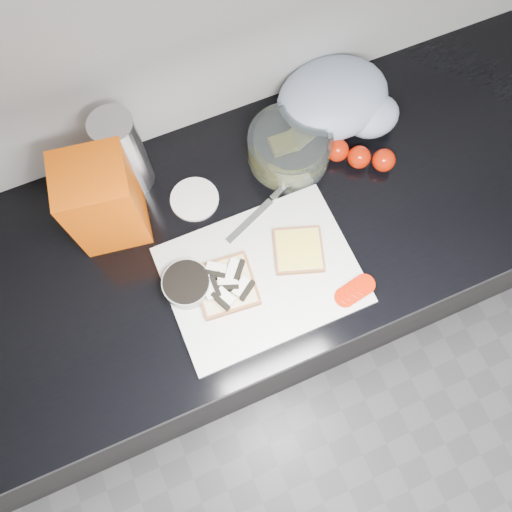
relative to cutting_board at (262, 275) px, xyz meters
The scene contains 14 objects.
base_cabinet 0.50m from the cutting_board, 52.80° to the left, with size 3.50×0.60×0.86m, color black.
countertop 0.15m from the cutting_board, 52.80° to the left, with size 3.50×0.64×0.04m, color black.
cutting_board is the anchor object (origin of this frame).
bread_left 0.08m from the cutting_board, behind, with size 0.14×0.14×0.04m.
bread_right 0.10m from the cutting_board, ahead, with size 0.14×0.14×0.02m.
tomato_slices 0.20m from the cutting_board, 34.69° to the right, with size 0.10×0.06×0.02m.
knife 0.17m from the cutting_board, 61.58° to the left, with size 0.19×0.09×0.01m.
seed_tub 0.16m from the cutting_board, 167.19° to the left, with size 0.10×0.10×0.05m.
tub_lid 0.24m from the cutting_board, 106.42° to the left, with size 0.11×0.11×0.01m, color white.
glass_bowl 0.30m from the cutting_board, 54.56° to the left, with size 0.19×0.19×0.08m.
bread_bag 0.36m from the cutting_board, 135.67° to the left, with size 0.14×0.13×0.22m, color #FA5104.
steel_canister 0.39m from the cutting_board, 117.77° to the left, with size 0.09×0.09×0.22m, color silver.
grocery_bag 0.45m from the cutting_board, 43.09° to the left, with size 0.29×0.25×0.12m.
whole_tomatoes 0.36m from the cutting_board, 27.84° to the left, with size 0.14×0.12×0.05m.
Camera 1 is at (-0.23, 0.78, 1.92)m, focal length 35.00 mm.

